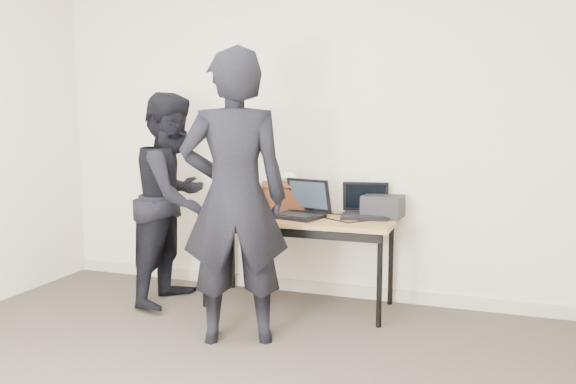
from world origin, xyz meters
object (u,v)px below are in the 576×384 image
at_px(laptop_center, 301,208).
at_px(laptop_right, 365,209).
at_px(leather_satchel, 286,196).
at_px(equipment_box, 383,206).
at_px(desk, 298,224).
at_px(person_typist, 234,198).
at_px(laptop_beige, 238,207).
at_px(person_observer, 174,199).

distance_m(laptop_center, laptop_right, 0.50).
height_order(laptop_center, laptop_right, laptop_center).
relative_size(leather_satchel, equipment_box, 1.25).
distance_m(laptop_right, leather_satchel, 0.68).
relative_size(desk, person_typist, 0.78).
xyz_separation_m(desk, person_typist, (-0.18, -0.79, 0.30)).
bearing_deg(laptop_center, leather_satchel, 148.77).
relative_size(laptop_beige, laptop_center, 0.80).
bearing_deg(person_observer, leather_satchel, -62.68).
relative_size(desk, leather_satchel, 4.05).
xyz_separation_m(laptop_right, person_typist, (-0.67, -0.97, 0.19)).
xyz_separation_m(desk, laptop_center, (0.02, 0.02, 0.12)).
bearing_deg(desk, laptop_center, 33.67).
xyz_separation_m(laptop_right, equipment_box, (0.14, 0.02, 0.02)).
xyz_separation_m(leather_satchel, equipment_box, (0.81, -0.04, -0.04)).
distance_m(laptop_beige, person_typist, 0.89).
height_order(desk, equipment_box, equipment_box).
bearing_deg(laptop_center, laptop_beige, -164.20).
bearing_deg(laptop_right, person_observer, -175.68).
height_order(laptop_center, leather_satchel, laptop_center).
xyz_separation_m(desk, equipment_box, (0.63, 0.19, 0.14)).
relative_size(laptop_right, person_typist, 0.21).
distance_m(laptop_beige, laptop_center, 0.54).
bearing_deg(laptop_beige, person_typist, -56.66).
bearing_deg(equipment_box, leather_satchel, 177.48).
height_order(laptop_center, equipment_box, laptop_center).
height_order(laptop_right, leather_satchel, laptop_right).
bearing_deg(equipment_box, person_typist, -129.57).
height_order(desk, laptop_right, laptop_right).
bearing_deg(laptop_center, person_observer, -153.36).
bearing_deg(laptop_beige, person_observer, -146.38).
distance_m(desk, person_observer, 1.02).
relative_size(laptop_center, leather_satchel, 1.23).
bearing_deg(laptop_right, laptop_center, -170.75).
height_order(laptop_beige, laptop_right, laptop_right).
bearing_deg(equipment_box, laptop_center, -163.77).
bearing_deg(laptop_right, laptop_beige, 179.83).
bearing_deg(person_typist, laptop_beige, -90.56).
xyz_separation_m(person_typist, person_observer, (-0.80, 0.60, -0.12)).
distance_m(desk, person_typist, 0.87).
bearing_deg(equipment_box, person_observer, -166.72).
bearing_deg(desk, person_typist, -102.97).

